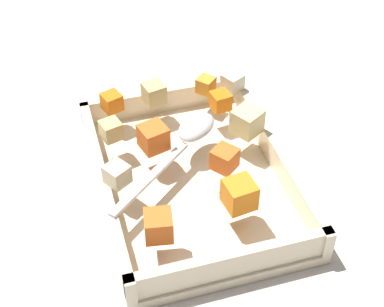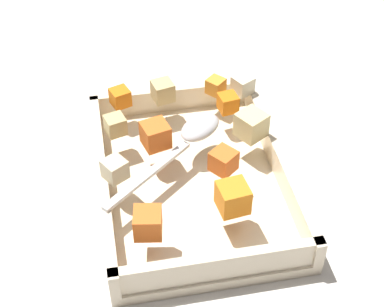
{
  "view_description": "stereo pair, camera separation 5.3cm",
  "coord_description": "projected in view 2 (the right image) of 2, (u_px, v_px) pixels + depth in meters",
  "views": [
    {
      "loc": [
        -0.51,
        0.17,
        0.55
      ],
      "look_at": [
        0.0,
        0.02,
        0.06
      ],
      "focal_mm": 54.75,
      "sensor_mm": 36.0,
      "label": 1
    },
    {
      "loc": [
        -0.53,
        0.12,
        0.55
      ],
      "look_at": [
        0.0,
        0.02,
        0.06
      ],
      "focal_mm": 54.75,
      "sensor_mm": 36.0,
      "label": 2
    }
  ],
  "objects": [
    {
      "name": "potato_chunk_under_handle",
      "position": [
        163.0,
        91.0,
        0.82
      ],
      "size": [
        0.03,
        0.03,
        0.03
      ],
      "primitive_type": "cube",
      "rotation": [
        0.0,
        0.0,
        3.36
      ],
      "color": "tan",
      "rests_on": "baking_dish"
    },
    {
      "name": "serving_spoon",
      "position": [
        196.0,
        133.0,
        0.76
      ],
      "size": [
        0.15,
        0.18,
        0.02
      ],
      "rotation": [
        0.0,
        0.0,
        2.27
      ],
      "color": "silver",
      "rests_on": "baking_dish"
    },
    {
      "name": "ground_plane",
      "position": [
        207.0,
        187.0,
        0.77
      ],
      "size": [
        4.0,
        4.0,
        0.0
      ],
      "primitive_type": "plane",
      "color": "beige"
    },
    {
      "name": "carrot_chunk_corner_sw",
      "position": [
        156.0,
        135.0,
        0.75
      ],
      "size": [
        0.04,
        0.04,
        0.03
      ],
      "primitive_type": "cube",
      "rotation": [
        0.0,
        0.0,
        4.97
      ],
      "color": "orange",
      "rests_on": "baking_dish"
    },
    {
      "name": "carrot_chunk_corner_nw",
      "position": [
        233.0,
        197.0,
        0.66
      ],
      "size": [
        0.04,
        0.04,
        0.03
      ],
      "primitive_type": "cube",
      "rotation": [
        0.0,
        0.0,
        4.84
      ],
      "color": "orange",
      "rests_on": "baking_dish"
    },
    {
      "name": "carrot_chunk_far_right",
      "position": [
        228.0,
        103.0,
        0.8
      ],
      "size": [
        0.03,
        0.03,
        0.02
      ],
      "primitive_type": "cube",
      "rotation": [
        0.0,
        0.0,
        0.16
      ],
      "color": "orange",
      "rests_on": "baking_dish"
    },
    {
      "name": "carrot_chunk_corner_se",
      "position": [
        223.0,
        161.0,
        0.71
      ],
      "size": [
        0.04,
        0.04,
        0.03
      ],
      "primitive_type": "cube",
      "rotation": [
        0.0,
        0.0,
        2.24
      ],
      "color": "orange",
      "rests_on": "baking_dish"
    },
    {
      "name": "potato_chunk_back_center",
      "position": [
        115.0,
        169.0,
        0.7
      ],
      "size": [
        0.04,
        0.04,
        0.03
      ],
      "primitive_type": "cube",
      "rotation": [
        0.0,
        0.0,
        3.7
      ],
      "color": "beige",
      "rests_on": "baking_dish"
    },
    {
      "name": "carrot_chunk_center",
      "position": [
        148.0,
        223.0,
        0.64
      ],
      "size": [
        0.04,
        0.04,
        0.03
      ],
      "primitive_type": "cube",
      "rotation": [
        0.0,
        0.0,
        6.12
      ],
      "color": "orange",
      "rests_on": "baking_dish"
    },
    {
      "name": "carrot_chunk_front_center",
      "position": [
        120.0,
        97.0,
        0.81
      ],
      "size": [
        0.03,
        0.03,
        0.02
      ],
      "primitive_type": "cube",
      "rotation": [
        0.0,
        0.0,
        0.34
      ],
      "color": "orange",
      "rests_on": "baking_dish"
    },
    {
      "name": "carrot_chunk_near_spoon",
      "position": [
        216.0,
        86.0,
        0.83
      ],
      "size": [
        0.03,
        0.03,
        0.02
      ],
      "primitive_type": "cube",
      "rotation": [
        0.0,
        0.0,
        3.87
      ],
      "color": "orange",
      "rests_on": "baking_dish"
    },
    {
      "name": "potato_chunk_mid_left",
      "position": [
        243.0,
        85.0,
        0.83
      ],
      "size": [
        0.03,
        0.03,
        0.03
      ],
      "primitive_type": "cube",
      "rotation": [
        0.0,
        0.0,
        5.2
      ],
      "color": "beige",
      "rests_on": "baking_dish"
    },
    {
      "name": "potato_chunk_corner_ne",
      "position": [
        251.0,
        125.0,
        0.76
      ],
      "size": [
        0.05,
        0.05,
        0.03
      ],
      "primitive_type": "cube",
      "rotation": [
        0.0,
        0.0,
        5.26
      ],
      "color": "#E0CC89",
      "rests_on": "baking_dish"
    },
    {
      "name": "baking_dish",
      "position": [
        192.0,
        180.0,
        0.76
      ],
      "size": [
        0.32,
        0.24,
        0.05
      ],
      "color": "beige",
      "rests_on": "ground_plane"
    },
    {
      "name": "potato_chunk_heap_side",
      "position": [
        115.0,
        125.0,
        0.77
      ],
      "size": [
        0.03,
        0.03,
        0.02
      ],
      "primitive_type": "cube",
      "rotation": [
        0.0,
        0.0,
        3.42
      ],
      "color": "tan",
      "rests_on": "baking_dish"
    }
  ]
}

